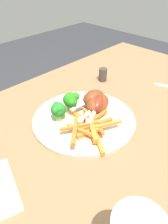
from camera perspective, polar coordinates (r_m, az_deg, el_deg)
dining_table at (r=0.68m, az=5.59°, el=-10.21°), size 1.19×0.75×0.75m
dinner_plate at (r=0.60m, az=-0.00°, el=-1.99°), size 0.29×0.29×0.01m
broccoli_floret_front at (r=0.59m, az=-3.41°, el=3.07°), size 0.04×0.04×0.06m
broccoli_floret_middle at (r=0.58m, az=-6.93°, el=0.53°), size 0.05×0.04×0.05m
carrot_fries_pile at (r=0.55m, az=1.67°, el=-3.81°), size 0.17×0.18×0.03m
chicken_drumstick_near at (r=0.61m, az=3.49°, el=2.00°), size 0.15×0.07×0.05m
chicken_drumstick_far at (r=0.63m, az=2.35°, el=3.47°), size 0.13×0.06×0.05m
chicken_drumstick_extra at (r=0.61m, az=3.68°, el=1.83°), size 0.13×0.08×0.05m
pepper_shaker at (r=0.80m, az=5.04°, el=9.89°), size 0.03×0.03×0.05m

